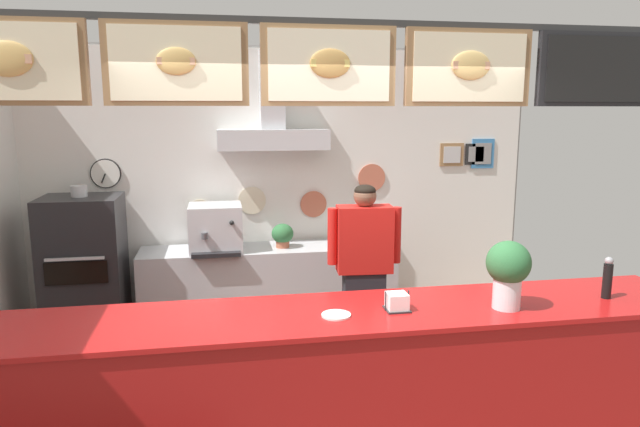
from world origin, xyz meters
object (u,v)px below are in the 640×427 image
at_px(potted_thyme, 283,235).
at_px(napkin_holder, 397,302).
at_px(pizza_oven, 85,276).
at_px(espresso_machine, 216,228).
at_px(potted_rosemary, 345,231).
at_px(pepper_grinder, 608,278).
at_px(basil_vase, 508,271).
at_px(shop_worker, 364,276).
at_px(condiment_plate, 336,315).

bearing_deg(potted_thyme, napkin_holder, -79.43).
xyz_separation_m(pizza_oven, espresso_machine, (1.19, 0.13, 0.38)).
height_order(potted_rosemary, pepper_grinder, pepper_grinder).
bearing_deg(pizza_oven, basil_vase, -37.80).
bearing_deg(shop_worker, pizza_oven, -16.59).
relative_size(shop_worker, espresso_machine, 3.00).
bearing_deg(pepper_grinder, napkin_holder, 179.21).
distance_m(shop_worker, napkin_holder, 1.31).
bearing_deg(potted_rosemary, basil_vase, -78.87).
xyz_separation_m(potted_rosemary, basil_vase, (0.47, -2.40, 0.23)).
xyz_separation_m(potted_rosemary, napkin_holder, (-0.20, -2.32, 0.05)).
distance_m(shop_worker, basil_vase, 1.52).
bearing_deg(condiment_plate, shop_worker, 68.92).
height_order(condiment_plate, pepper_grinder, pepper_grinder).
height_order(napkin_holder, basil_vase, basil_vase).
bearing_deg(potted_thyme, basil_vase, -65.43).
bearing_deg(potted_rosemary, potted_thyme, 178.72).
bearing_deg(espresso_machine, pepper_grinder, -43.48).
xyz_separation_m(shop_worker, napkin_holder, (-0.13, -1.29, 0.22)).
bearing_deg(napkin_holder, shop_worker, 84.36).
bearing_deg(espresso_machine, shop_worker, -40.80).
bearing_deg(pepper_grinder, shop_worker, 134.17).
bearing_deg(napkin_holder, pizza_oven, 135.95).
xyz_separation_m(pizza_oven, pepper_grinder, (3.67, -2.22, 0.44)).
distance_m(potted_rosemary, condiment_plate, 2.42).
bearing_deg(shop_worker, pepper_grinder, 138.45).
height_order(pizza_oven, espresso_machine, pizza_oven).
distance_m(basil_vase, pepper_grinder, 0.74).
height_order(napkin_holder, pepper_grinder, pepper_grinder).
height_order(pizza_oven, potted_thyme, pizza_oven).
xyz_separation_m(espresso_machine, condiment_plate, (0.70, -2.37, -0.07)).
distance_m(pizza_oven, pepper_grinder, 4.31).
bearing_deg(espresso_machine, condiment_plate, -73.50).
height_order(shop_worker, pepper_grinder, shop_worker).
bearing_deg(shop_worker, espresso_machine, -36.53).
height_order(potted_thyme, napkin_holder, napkin_holder).
height_order(pizza_oven, potted_rosemary, pizza_oven).
bearing_deg(potted_thyme, pepper_grinder, -52.09).
relative_size(shop_worker, basil_vase, 3.91).
height_order(shop_worker, condiment_plate, shop_worker).
bearing_deg(espresso_machine, potted_thyme, 0.00).
height_order(espresso_machine, basil_vase, basil_vase).
bearing_deg(potted_rosemary, pepper_grinder, -62.84).
relative_size(espresso_machine, napkin_holder, 3.64).
relative_size(shop_worker, pepper_grinder, 6.02).
height_order(espresso_machine, napkin_holder, espresso_machine).
relative_size(potted_thyme, pepper_grinder, 0.87).
bearing_deg(condiment_plate, pepper_grinder, 0.54).
bearing_deg(napkin_holder, potted_rosemary, 85.15).
xyz_separation_m(pizza_oven, napkin_holder, (2.27, -2.20, 0.35)).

